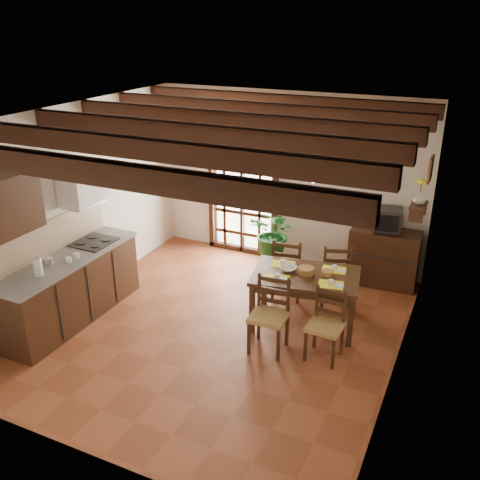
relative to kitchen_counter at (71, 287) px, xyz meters
The scene contains 25 objects.
ground_plane 2.10m from the kitchen_counter, 17.06° to the left, with size 5.00×5.00×0.00m, color brown.
room_shell 2.45m from the kitchen_counter, 17.06° to the left, with size 4.52×5.02×2.81m.
ceiling_beams 3.02m from the kitchen_counter, 17.06° to the left, with size 4.50×4.34×0.20m.
french_door 3.33m from the kitchen_counter, 69.23° to the left, with size 1.26×0.11×2.32m.
kitchen_counter is the anchor object (origin of this frame).
upper_cabinet 1.55m from the kitchen_counter, 99.72° to the right, with size 0.35×0.80×0.70m, color #321C10.
range_hood 1.38m from the kitchen_counter, 99.79° to the left, with size 0.38×0.60×0.54m.
counter_items 0.49m from the kitchen_counter, 89.91° to the left, with size 0.50×1.43×0.25m.
dining_table 3.15m from the kitchen_counter, 22.22° to the left, with size 1.51×1.12×0.75m.
chair_near_left 2.75m from the kitchen_counter, ahead, with size 0.46×0.44×0.95m.
chair_near_right 3.44m from the kitchen_counter, ahead, with size 0.42×0.40×0.88m.
chair_far_left 3.06m from the kitchen_counter, 36.59° to the left, with size 0.49×0.47×0.95m.
chair_far_right 3.69m from the kitchen_counter, 31.85° to the left, with size 0.55×0.53×0.94m.
table_setting 3.16m from the kitchen_counter, 22.22° to the left, with size 1.00×0.67×0.09m.
table_bowl 2.94m from the kitchen_counter, 24.15° to the left, with size 0.22×0.22×0.05m, color white.
sideboard 4.60m from the kitchen_counter, 37.88° to the left, with size 1.03×0.46×0.87m, color #321C10.
crt_tv 4.64m from the kitchen_counter, 37.82° to the left, with size 0.45×0.42×0.34m.
fuse_box 4.80m from the kitchen_counter, 41.72° to the left, with size 0.25×0.03×0.32m, color white.
plant_pot 3.28m from the kitchen_counter, 54.34° to the left, with size 0.39×0.39×0.24m, color maroon.
potted_plant 3.27m from the kitchen_counter, 54.34° to the left, with size 1.96×1.68×2.18m, color #144C19.
wall_shelf 4.76m from the kitchen_counter, 28.25° to the left, with size 0.20×0.42×0.20m.
shelf_vase 4.80m from the kitchen_counter, 28.25° to the left, with size 0.15×0.15×0.15m, color #B2BFB2.
shelf_flowers 4.85m from the kitchen_counter, 28.25° to the left, with size 0.14×0.14×0.36m.
framed_picture 4.98m from the kitchen_counter, 27.77° to the left, with size 0.03×0.32×0.32m.
pendant_lamp 3.57m from the kitchen_counter, 23.88° to the left, with size 0.36×0.36×0.84m.
Camera 1 is at (2.80, -5.43, 3.87)m, focal length 40.00 mm.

